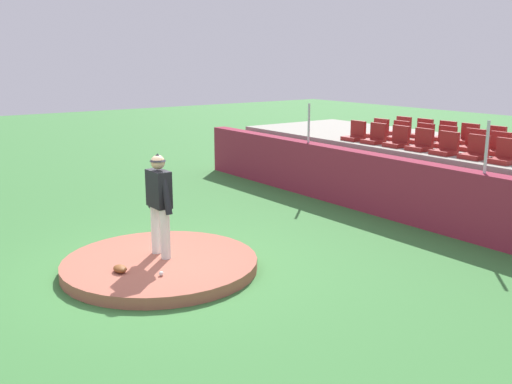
# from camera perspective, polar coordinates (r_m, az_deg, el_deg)

# --- Properties ---
(ground_plane) EXTENTS (60.00, 60.00, 0.00)m
(ground_plane) POSITION_cam_1_polar(r_m,az_deg,el_deg) (10.19, -9.31, -7.50)
(ground_plane) COLOR #3B7A39
(pitchers_mound) EXTENTS (3.31, 3.31, 0.19)m
(pitchers_mound) POSITION_cam_1_polar(r_m,az_deg,el_deg) (10.16, -9.33, -7.00)
(pitchers_mound) COLOR #AB5D49
(pitchers_mound) RESTS_ON ground_plane
(pitcher) EXTENTS (0.78, 0.28, 1.79)m
(pitcher) POSITION_cam_1_polar(r_m,az_deg,el_deg) (10.01, -9.45, -0.51)
(pitcher) COLOR silver
(pitcher) RESTS_ON pitchers_mound
(baseball) EXTENTS (0.07, 0.07, 0.07)m
(baseball) POSITION_cam_1_polar(r_m,az_deg,el_deg) (9.37, -9.25, -7.88)
(baseball) COLOR white
(baseball) RESTS_ON pitchers_mound
(fielding_glove) EXTENTS (0.31, 0.22, 0.11)m
(fielding_glove) POSITION_cam_1_polar(r_m,az_deg,el_deg) (9.65, -13.16, -7.32)
(fielding_glove) COLOR brown
(fielding_glove) RESTS_ON pitchers_mound
(brick_barrier) EXTENTS (14.31, 0.40, 1.38)m
(brick_barrier) POSITION_cam_1_polar(r_m,az_deg,el_deg) (13.47, 13.03, 0.46)
(brick_barrier) COLOR maroon
(brick_barrier) RESTS_ON ground_plane
(fence_post_left) EXTENTS (0.06, 0.06, 1.01)m
(fence_post_left) POSITION_cam_1_polar(r_m,az_deg,el_deg) (15.26, 5.19, 6.73)
(fence_post_left) COLOR silver
(fence_post_left) RESTS_ON brick_barrier
(fence_post_right) EXTENTS (0.06, 0.06, 1.01)m
(fence_post_right) POSITION_cam_1_polar(r_m,az_deg,el_deg) (11.92, 21.63, 4.11)
(fence_post_right) COLOR silver
(fence_post_right) RESTS_ON brick_barrier
(bleacher_platform) EXTENTS (12.65, 3.71, 1.44)m
(bleacher_platform) POSITION_cam_1_polar(r_m,az_deg,el_deg) (15.25, 18.72, 1.66)
(bleacher_platform) COLOR gray
(bleacher_platform) RESTS_ON ground_plane
(stadium_chair_0) EXTENTS (0.48, 0.44, 0.50)m
(stadium_chair_0) POSITION_cam_1_polar(r_m,az_deg,el_deg) (15.40, 9.68, 5.59)
(stadium_chair_0) COLOR maroon
(stadium_chair_0) RESTS_ON bleacher_platform
(stadium_chair_1) EXTENTS (0.48, 0.44, 0.50)m
(stadium_chair_1) POSITION_cam_1_polar(r_m,az_deg,el_deg) (14.95, 11.59, 5.28)
(stadium_chair_1) COLOR maroon
(stadium_chair_1) RESTS_ON bleacher_platform
(stadium_chair_2) EXTENTS (0.48, 0.44, 0.50)m
(stadium_chair_2) POSITION_cam_1_polar(r_m,az_deg,el_deg) (14.50, 13.70, 4.94)
(stadium_chair_2) COLOR maroon
(stadium_chair_2) RESTS_ON bleacher_platform
(stadium_chair_3) EXTENTS (0.48, 0.44, 0.50)m
(stadium_chair_3) POSITION_cam_1_polar(r_m,az_deg,el_deg) (14.07, 15.83, 4.58)
(stadium_chair_3) COLOR maroon
(stadium_chair_3) RESTS_ON bleacher_platform
(stadium_chair_4) EXTENTS (0.48, 0.44, 0.50)m
(stadium_chair_4) POSITION_cam_1_polar(r_m,az_deg,el_deg) (13.62, 18.08, 4.17)
(stadium_chair_4) COLOR maroon
(stadium_chair_4) RESTS_ON bleacher_platform
(stadium_chair_5) EXTENTS (0.48, 0.44, 0.50)m
(stadium_chair_5) POSITION_cam_1_polar(r_m,az_deg,el_deg) (13.25, 20.65, 3.75)
(stadium_chair_5) COLOR maroon
(stadium_chair_5) RESTS_ON bleacher_platform
(stadium_chair_6) EXTENTS (0.48, 0.44, 0.50)m
(stadium_chair_6) POSITION_cam_1_polar(r_m,az_deg,el_deg) (12.89, 23.09, 3.30)
(stadium_chair_6) COLOR maroon
(stadium_chair_6) RESTS_ON bleacher_platform
(stadium_chair_7) EXTENTS (0.48, 0.44, 0.50)m
(stadium_chair_7) POSITION_cam_1_polar(r_m,az_deg,el_deg) (16.06, 11.88, 5.79)
(stadium_chair_7) COLOR maroon
(stadium_chair_7) RESTS_ON bleacher_platform
(stadium_chair_8) EXTENTS (0.48, 0.44, 0.50)m
(stadium_chair_8) POSITION_cam_1_polar(r_m,az_deg,el_deg) (15.62, 13.76, 5.50)
(stadium_chair_8) COLOR maroon
(stadium_chair_8) RESTS_ON bleacher_platform
(stadium_chair_9) EXTENTS (0.48, 0.44, 0.50)m
(stadium_chair_9) POSITION_cam_1_polar(r_m,az_deg,el_deg) (15.17, 15.98, 5.16)
(stadium_chair_9) COLOR maroon
(stadium_chair_9) RESTS_ON bleacher_platform
(stadium_chair_10) EXTENTS (0.48, 0.44, 0.50)m
(stadium_chair_10) POSITION_cam_1_polar(r_m,az_deg,el_deg) (14.74, 17.96, 4.81)
(stadium_chair_10) COLOR maroon
(stadium_chair_10) RESTS_ON bleacher_platform
(stadium_chair_11) EXTENTS (0.48, 0.44, 0.50)m
(stadium_chair_11) POSITION_cam_1_polar(r_m,az_deg,el_deg) (14.36, 20.38, 4.43)
(stadium_chair_11) COLOR maroon
(stadium_chair_11) RESTS_ON bleacher_platform
(stadium_chair_12) EXTENTS (0.48, 0.44, 0.50)m
(stadium_chair_12) POSITION_cam_1_polar(r_m,az_deg,el_deg) (13.99, 22.53, 4.04)
(stadium_chair_12) COLOR maroon
(stadium_chair_12) RESTS_ON bleacher_platform
(stadium_chair_14) EXTENTS (0.48, 0.44, 0.50)m
(stadium_chair_14) POSITION_cam_1_polar(r_m,az_deg,el_deg) (16.76, 14.00, 5.98)
(stadium_chair_14) COLOR maroon
(stadium_chair_14) RESTS_ON bleacher_platform
(stadium_chair_15) EXTENTS (0.48, 0.44, 0.50)m
(stadium_chair_15) POSITION_cam_1_polar(r_m,az_deg,el_deg) (16.31, 15.95, 5.68)
(stadium_chair_15) COLOR maroon
(stadium_chair_15) RESTS_ON bleacher_platform
(stadium_chair_16) EXTENTS (0.48, 0.44, 0.50)m
(stadium_chair_16) POSITION_cam_1_polar(r_m,az_deg,el_deg) (15.89, 18.00, 5.36)
(stadium_chair_16) COLOR maroon
(stadium_chair_16) RESTS_ON bleacher_platform
(stadium_chair_17) EXTENTS (0.48, 0.44, 0.50)m
(stadium_chair_17) POSITION_cam_1_polar(r_m,az_deg,el_deg) (15.49, 19.95, 5.03)
(stadium_chair_17) COLOR maroon
(stadium_chair_17) RESTS_ON bleacher_platform
(stadium_chair_18) EXTENTS (0.48, 0.44, 0.50)m
(stadium_chair_18) POSITION_cam_1_polar(r_m,az_deg,el_deg) (15.15, 22.21, 4.68)
(stadium_chair_18) COLOR maroon
(stadium_chair_18) RESTS_ON bleacher_platform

